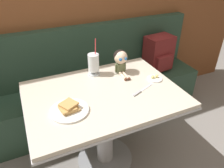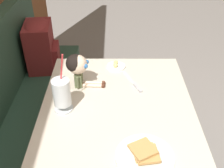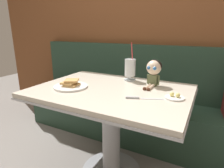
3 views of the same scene
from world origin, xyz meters
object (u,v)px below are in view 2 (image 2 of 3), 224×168
Objects in this scene: toast_plate at (145,155)px; butter_saucer at (116,66)px; butter_knife at (135,85)px; seated_doll at (78,66)px; milkshake_glass at (62,94)px; backpack at (41,44)px.

toast_plate is 0.73m from butter_saucer.
seated_doll reaches higher than butter_knife.
butter_knife is (0.21, -0.38, -0.10)m from milkshake_glass.
butter_knife is 0.98m from backpack.
milkshake_glass is at bearing 146.47° from butter_saucer.
butter_saucer is 0.23m from butter_knife.
backpack reaches higher than butter_saucer.
seated_doll is at bearing 132.73° from butter_saucer.
toast_plate is at bearing -171.05° from butter_saucer.
milkshake_glass is 1.43× the size of seated_doll.
butter_saucer is at bearing 28.39° from butter_knife.
butter_saucer is 0.54× the size of seated_doll.
butter_saucer is (0.72, 0.11, -0.01)m from toast_plate.
butter_knife is (0.52, 0.01, -0.01)m from toast_plate.
backpack is at bearing 29.84° from seated_doll.
seated_doll is 0.80m from backpack.
backpack reaches higher than butter_knife.
milkshake_glass is 1.41× the size of butter_knife.
butter_knife is at bearing -90.46° from seated_doll.
butter_knife is at bearing 0.58° from toast_plate.
butter_saucer reaches higher than butter_knife.
toast_plate is 1.13× the size of seated_doll.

